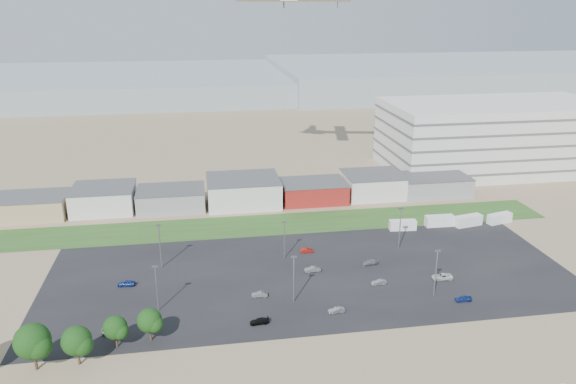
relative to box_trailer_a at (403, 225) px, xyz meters
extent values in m
plane|color=#846F54|center=(-35.43, -42.27, -1.38)|extent=(700.00, 700.00, 0.00)
cube|color=black|center=(-30.43, -22.27, -1.37)|extent=(120.00, 50.00, 0.01)
cube|color=#2A4E1D|center=(-35.43, 9.73, -1.37)|extent=(160.00, 16.00, 0.02)
cube|color=silver|center=(54.57, 52.73, 11.12)|extent=(80.00, 40.00, 25.00)
imported|color=silver|center=(-1.53, -29.48, -0.72)|extent=(4.83, 2.43, 1.31)
imported|color=#A5A5AA|center=(-16.46, -29.65, -0.82)|extent=(3.42, 1.26, 1.12)
imported|color=navy|center=(-1.23, -39.49, -0.77)|extent=(3.59, 1.52, 1.21)
imported|color=black|center=(-44.51, -41.23, -0.83)|extent=(3.89, 1.83, 1.10)
imported|color=#595B5E|center=(-43.27, -30.69, -0.81)|extent=(3.51, 1.49, 1.13)
imported|color=navy|center=(-71.82, -21.10, -0.73)|extent=(3.94, 1.86, 1.30)
imported|color=#595B5E|center=(-29.72, -21.01, -0.74)|extent=(3.97, 1.68, 1.27)
imported|color=#A5A5AA|center=(-72.28, -40.20, -0.77)|extent=(4.21, 1.72, 1.22)
imported|color=maroon|center=(-28.94, -10.36, -0.84)|extent=(3.37, 1.40, 1.08)
imported|color=#A5A5AA|center=(-15.44, -19.59, -0.80)|extent=(4.15, 2.10, 1.15)
imported|color=#A5A5AA|center=(-28.66, -39.73, -0.82)|extent=(3.49, 1.51, 1.12)
camera|label=1|loc=(-54.54, -136.43, 58.09)|focal=35.00mm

